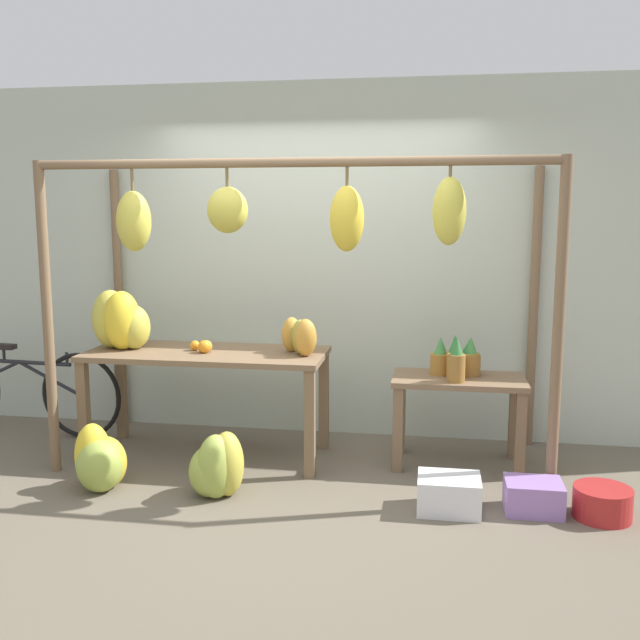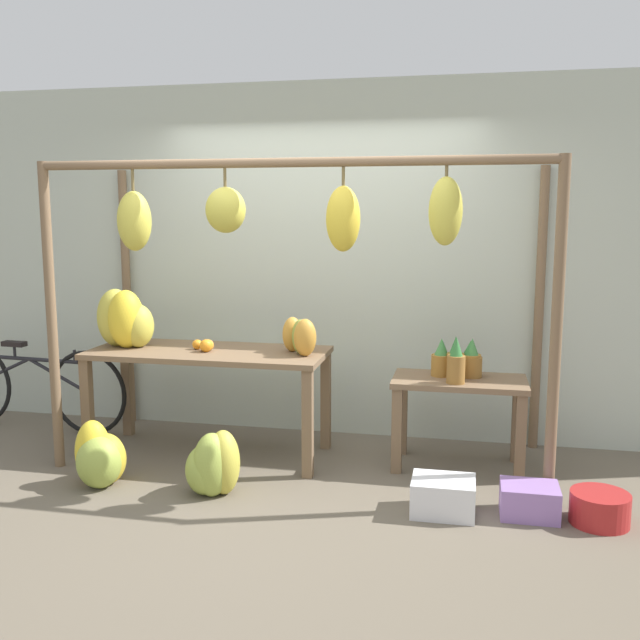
% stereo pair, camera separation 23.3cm
% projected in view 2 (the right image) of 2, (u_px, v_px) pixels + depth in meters
% --- Properties ---
extents(ground_plane, '(20.00, 20.00, 0.00)m').
position_uv_depth(ground_plane, '(280.00, 494.00, 4.59)').
color(ground_plane, '#665B4C').
extents(shop_wall_back, '(8.00, 0.08, 2.80)m').
position_uv_depth(shop_wall_back, '(323.00, 262.00, 5.71)').
color(shop_wall_back, '#B7C1B2').
rests_on(shop_wall_back, ground_plane).
extents(stall_awning, '(3.41, 1.27, 2.13)m').
position_uv_depth(stall_awning, '(287.00, 247.00, 4.71)').
color(stall_awning, brown).
rests_on(stall_awning, ground_plane).
extents(display_table_main, '(1.74, 0.72, 0.79)m').
position_uv_depth(display_table_main, '(209.00, 365.00, 5.24)').
color(display_table_main, brown).
rests_on(display_table_main, ground_plane).
extents(display_table_side, '(0.93, 0.50, 0.64)m').
position_uv_depth(display_table_side, '(459.00, 399.00, 5.00)').
color(display_table_side, brown).
rests_on(display_table_side, ground_plane).
extents(banana_pile_on_table, '(0.50, 0.38, 0.43)m').
position_uv_depth(banana_pile_on_table, '(126.00, 320.00, 5.31)').
color(banana_pile_on_table, gold).
rests_on(banana_pile_on_table, display_table_main).
extents(orange_pile, '(0.18, 0.16, 0.09)m').
position_uv_depth(orange_pile, '(205.00, 345.00, 5.18)').
color(orange_pile, orange).
rests_on(orange_pile, display_table_main).
extents(pineapple_cluster, '(0.36, 0.36, 0.32)m').
position_uv_depth(pineapple_cluster, '(459.00, 361.00, 4.98)').
color(pineapple_cluster, '#A3702D').
rests_on(pineapple_cluster, display_table_side).
extents(banana_pile_ground_left, '(0.38, 0.39, 0.44)m').
position_uv_depth(banana_pile_ground_left, '(100.00, 458.00, 4.72)').
color(banana_pile_ground_left, gold).
rests_on(banana_pile_ground_left, ground_plane).
extents(banana_pile_ground_right, '(0.43, 0.42, 0.42)m').
position_uv_depth(banana_pile_ground_right, '(214.00, 465.00, 4.57)').
color(banana_pile_ground_right, gold).
rests_on(banana_pile_ground_right, ground_plane).
extents(fruit_crate_white, '(0.38, 0.30, 0.21)m').
position_uv_depth(fruit_crate_white, '(443.00, 496.00, 4.28)').
color(fruit_crate_white, silver).
rests_on(fruit_crate_white, ground_plane).
extents(blue_bucket, '(0.34, 0.34, 0.19)m').
position_uv_depth(blue_bucket, '(600.00, 508.00, 4.14)').
color(blue_bucket, '#AD2323').
rests_on(blue_bucket, ground_plane).
extents(parked_bicycle, '(1.79, 0.17, 0.74)m').
position_uv_depth(parked_bicycle, '(31.00, 386.00, 5.90)').
color(parked_bicycle, black).
rests_on(parked_bicycle, ground_plane).
extents(papaya_pile, '(0.32, 0.33, 0.27)m').
position_uv_depth(papaya_pile, '(300.00, 336.00, 5.06)').
color(papaya_pile, '#93A33D').
rests_on(papaya_pile, display_table_main).
extents(fruit_crate_purple, '(0.34, 0.27, 0.19)m').
position_uv_depth(fruit_crate_purple, '(529.00, 501.00, 4.25)').
color(fruit_crate_purple, '#9970B7').
rests_on(fruit_crate_purple, ground_plane).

